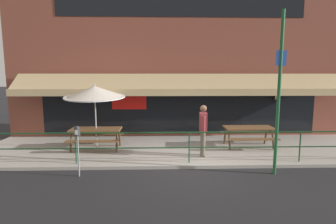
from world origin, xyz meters
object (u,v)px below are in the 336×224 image
picnic_table_left (96,133)px  parking_meter_near (77,136)px  patio_umbrella_left (95,92)px  street_sign_pole (279,93)px  picnic_table_centre (249,131)px  pedestrian_walking (203,128)px

picnic_table_left → parking_meter_near: 2.41m
patio_umbrella_left → street_sign_pole: 6.06m
picnic_table_centre → pedestrian_walking: size_ratio=1.05×
parking_meter_near → picnic_table_centre: bearing=24.3°
parking_meter_near → patio_umbrella_left: bearing=92.2°
patio_umbrella_left → pedestrian_walking: (3.75, -0.98, -1.12)m
street_sign_pole → patio_umbrella_left: bearing=156.8°
patio_umbrella_left → parking_meter_near: size_ratio=1.67×
patio_umbrella_left → street_sign_pole: street_sign_pole is taller
parking_meter_near → pedestrian_walking: bearing=21.5°
picnic_table_left → pedestrian_walking: (3.75, -0.93, 0.35)m
street_sign_pole → parking_meter_near: bearing=-179.7°
picnic_table_centre → pedestrian_walking: bearing=-150.7°
picnic_table_centre → pedestrian_walking: 2.19m
picnic_table_centre → picnic_table_left: bearing=-178.6°
patio_umbrella_left → street_sign_pole: (5.57, -2.39, 0.12)m
pedestrian_walking → street_sign_pole: size_ratio=0.38×
patio_umbrella_left → pedestrian_walking: bearing=-14.6°
picnic_table_left → street_sign_pole: 6.25m
picnic_table_left → parking_meter_near: (0.09, -2.37, 0.44)m
picnic_table_centre → patio_umbrella_left: 5.83m
parking_meter_near → street_sign_pole: size_ratio=0.32×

